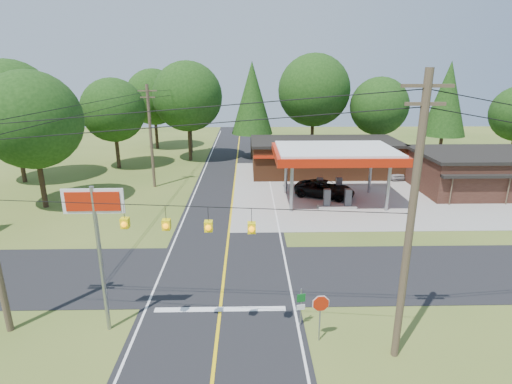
{
  "coord_description": "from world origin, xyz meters",
  "views": [
    {
      "loc": [
        1.42,
        -20.77,
        11.49
      ],
      "look_at": [
        2.0,
        7.0,
        2.8
      ],
      "focal_mm": 28.0,
      "sensor_mm": 36.0,
      "label": 1
    }
  ],
  "objects_px": {
    "sedan_car": "(391,172)",
    "octagonal_stop_sign": "(321,307)",
    "suv_car": "(325,189)",
    "big_stop_sign": "(96,226)",
    "gas_canopy": "(335,155)"
  },
  "relations": [
    {
      "from": "suv_car",
      "to": "octagonal_stop_sign",
      "type": "height_order",
      "value": "octagonal_stop_sign"
    },
    {
      "from": "suv_car",
      "to": "gas_canopy",
      "type": "bearing_deg",
      "value": -135.47
    },
    {
      "from": "gas_canopy",
      "to": "suv_car",
      "type": "bearing_deg",
      "value": 110.98
    },
    {
      "from": "suv_car",
      "to": "big_stop_sign",
      "type": "distance_m",
      "value": 23.96
    },
    {
      "from": "sedan_car",
      "to": "octagonal_stop_sign",
      "type": "relative_size",
      "value": 1.71
    },
    {
      "from": "suv_car",
      "to": "octagonal_stop_sign",
      "type": "xyz_separation_m",
      "value": [
        -4.0,
        -20.32,
        0.91
      ]
    },
    {
      "from": "gas_canopy",
      "to": "octagonal_stop_sign",
      "type": "bearing_deg",
      "value": -103.31
    },
    {
      "from": "gas_canopy",
      "to": "suv_car",
      "type": "distance_m",
      "value": 3.78
    },
    {
      "from": "suv_car",
      "to": "sedan_car",
      "type": "height_order",
      "value": "suv_car"
    },
    {
      "from": "suv_car",
      "to": "sedan_car",
      "type": "distance_m",
      "value": 10.82
    },
    {
      "from": "sedan_car",
      "to": "big_stop_sign",
      "type": "relative_size",
      "value": 0.56
    },
    {
      "from": "big_stop_sign",
      "to": "suv_car",
      "type": "bearing_deg",
      "value": 55.05
    },
    {
      "from": "suv_car",
      "to": "big_stop_sign",
      "type": "xyz_separation_m",
      "value": [
        -13.5,
        -19.31,
        4.33
      ]
    },
    {
      "from": "big_stop_sign",
      "to": "octagonal_stop_sign",
      "type": "height_order",
      "value": "big_stop_sign"
    },
    {
      "from": "octagonal_stop_sign",
      "to": "suv_car",
      "type": "bearing_deg",
      "value": 78.86
    }
  ]
}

